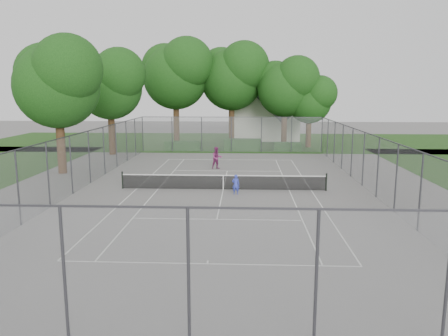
{
  "coord_description": "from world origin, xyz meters",
  "views": [
    {
      "loc": [
        1.29,
        -26.66,
        6.16
      ],
      "look_at": [
        0.0,
        1.0,
        1.2
      ],
      "focal_mm": 35.0,
      "sensor_mm": 36.0,
      "label": 1
    }
  ],
  "objects_px": {
    "house": "(265,106)",
    "woman_player": "(217,158)",
    "tennis_net": "(223,182)",
    "girl_player": "(236,184)"
  },
  "relations": [
    {
      "from": "girl_player",
      "to": "woman_player",
      "type": "distance_m",
      "value": 8.68
    },
    {
      "from": "tennis_net",
      "to": "woman_player",
      "type": "height_order",
      "value": "woman_player"
    },
    {
      "from": "house",
      "to": "woman_player",
      "type": "xyz_separation_m",
      "value": [
        -4.69,
        -21.65,
        -3.28
      ]
    },
    {
      "from": "girl_player",
      "to": "house",
      "type": "bearing_deg",
      "value": -94.41
    },
    {
      "from": "house",
      "to": "woman_player",
      "type": "height_order",
      "value": "house"
    },
    {
      "from": "house",
      "to": "tennis_net",
      "type": "bearing_deg",
      "value": -97.52
    },
    {
      "from": "tennis_net",
      "to": "house",
      "type": "distance_m",
      "value": 29.43
    },
    {
      "from": "house",
      "to": "woman_player",
      "type": "distance_m",
      "value": 22.39
    },
    {
      "from": "tennis_net",
      "to": "house",
      "type": "bearing_deg",
      "value": 82.48
    },
    {
      "from": "house",
      "to": "girl_player",
      "type": "distance_m",
      "value": 30.51
    }
  ]
}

